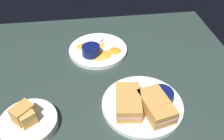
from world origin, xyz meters
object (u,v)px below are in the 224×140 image
Objects in this scene: sandwich_half_near at (128,102)px; plate_chips_companion at (98,50)px; sandwich_half_far at (156,106)px; spoon_by_dark_ramekin at (144,106)px; plate_sandwich_main at (142,105)px; ramekin_light_gravy at (91,50)px; ramekin_dark_sauce at (161,96)px; spoon_by_gravy_ramekin at (100,41)px; bread_basket_rear at (28,121)px.

plate_chips_companion is at bearing 11.24° from sandwich_half_near.
sandwich_half_near is at bearing 70.59° from sandwich_half_far.
sandwich_half_far is at bearing -109.41° from sandwich_half_near.
sandwich_half_far reaches higher than spoon_by_dark_ramekin.
ramekin_light_gravy reaches higher than plate_sandwich_main.
ramekin_dark_sauce is 36.37cm from plate_chips_companion.
sandwich_half_near reaches higher than ramekin_light_gravy.
ramekin_light_gravy reaches higher than spoon_by_gravy_ramekin.
bread_basket_rear reaches higher than plate_sandwich_main.
plate_sandwich_main is 3.36× the size of ramekin_dark_sauce.
ramekin_dark_sauce is 0.32× the size of plate_chips_companion.
sandwich_half_far is at bearing -157.69° from plate_chips_companion.
sandwich_half_near is at bearing -172.18° from spoon_by_gravy_ramekin.
sandwich_half_far is 38.79cm from bread_basket_rear.
ramekin_light_gravy reaches higher than spoon_by_dark_ramekin.
ramekin_dark_sauce is (0.16, -5.90, 2.98)cm from plate_sandwich_main.
plate_chips_companion is 42.48cm from bread_basket_rear.
bread_basket_rear is (0.80, 38.74, -1.66)cm from sandwich_half_far.
sandwich_half_near is at bearing 95.71° from ramekin_dark_sauce.
sandwich_half_near is (-0.92, 4.90, 3.20)cm from plate_sandwich_main.
plate_sandwich_main is 2.65× the size of spoon_by_dark_ramekin.
spoon_by_dark_ramekin is at bearing -160.87° from plate_chips_companion.
ramekin_dark_sauce is at bearing -156.47° from spoon_by_gravy_ramekin.
spoon_by_gravy_ramekin is (36.70, 15.98, -1.81)cm from ramekin_dark_sauce.
sandwich_half_far is 1.46× the size of spoon_by_gravy_ramekin.
bread_basket_rear reaches higher than spoon_by_dark_ramekin.
sandwich_half_near reaches higher than plate_sandwich_main.
spoon_by_gravy_ramekin is 0.57× the size of bread_basket_rear.
bread_basket_rear is at bearing 146.13° from ramekin_light_gravy.
sandwich_half_near reaches higher than plate_chips_companion.
bread_basket_rear reaches higher than sandwich_half_far.
spoon_by_dark_ramekin is (2.34, 3.08, -2.04)cm from sandwich_half_far.
sandwich_half_far reaches higher than ramekin_dark_sauce.
ramekin_light_gravy is at bearing 35.79° from ramekin_dark_sauce.
sandwich_half_far is at bearing -91.19° from bread_basket_rear.
sandwich_half_near is 1.42× the size of spoon_by_dark_ramekin.
ramekin_light_gravy reaches higher than plate_chips_companion.
sandwich_half_far is (-2.87, -8.14, 0.00)cm from sandwich_half_near.
ramekin_dark_sauce reaches higher than ramekin_light_gravy.
spoon_by_gravy_ramekin is (8.49, -4.36, -1.70)cm from ramekin_light_gravy.
sandwich_half_far is 4.37cm from spoon_by_dark_ramekin.
bread_basket_rear reaches higher than plate_chips_companion.
sandwich_half_far is 1.85× the size of ramekin_dark_sauce.
sandwich_half_far is 0.60× the size of plate_chips_companion.
bread_basket_rear is (-31.36, 21.05, -1.33)cm from ramekin_light_gravy.
sandwich_half_far reaches higher than spoon_by_gravy_ramekin.
sandwich_half_near is 1.93× the size of ramekin_light_gravy.
plate_chips_companion is (35.78, 14.68, -3.20)cm from sandwich_half_far.
plate_chips_companion is at bearing -34.53° from bread_basket_rear.
sandwich_half_near is at bearing -161.94° from ramekin_light_gravy.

